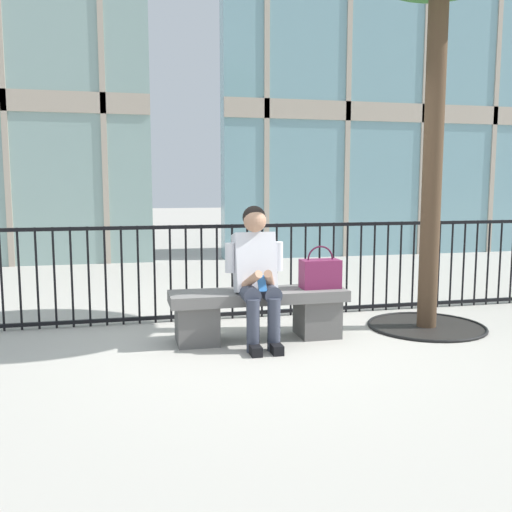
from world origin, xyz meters
name	(u,v)px	position (x,y,z in m)	size (l,w,h in m)	color
ground_plane	(259,339)	(0.00, 0.00, 0.00)	(60.00, 60.00, 0.00)	#B2ADA3
stone_bench	(259,310)	(0.00, 0.00, 0.27)	(1.60, 0.44, 0.45)	slate
seated_person_with_phone	(257,271)	(-0.05, -0.13, 0.65)	(0.52, 0.66, 1.21)	#383D4C
handbag_on_bench	(320,273)	(0.58, -0.01, 0.59)	(0.36, 0.19, 0.39)	#7A234C
plaza_railing	(240,271)	(0.00, 0.84, 0.50)	(9.11, 0.04, 0.99)	black
building_facade_right	(458,28)	(5.47, 5.64, 4.51)	(9.61, 0.43, 9.00)	#729EA8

